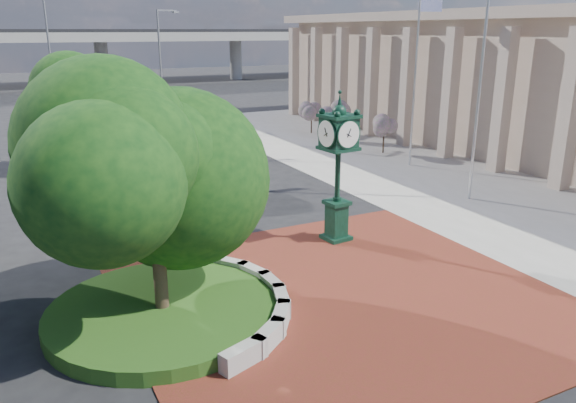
# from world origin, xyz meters

# --- Properties ---
(ground) EXTENTS (200.00, 200.00, 0.00)m
(ground) POSITION_xyz_m (0.00, 0.00, 0.00)
(ground) COLOR black
(ground) RESTS_ON ground
(plaza) EXTENTS (12.00, 12.00, 0.04)m
(plaza) POSITION_xyz_m (0.00, -1.00, 0.02)
(plaza) COLOR maroon
(plaza) RESTS_ON ground
(sidewalk) EXTENTS (20.00, 50.00, 0.04)m
(sidewalk) POSITION_xyz_m (16.00, 10.00, 0.02)
(sidewalk) COLOR #9E9B93
(sidewalk) RESTS_ON ground
(planter_wall) EXTENTS (2.96, 6.77, 0.54)m
(planter_wall) POSITION_xyz_m (-2.71, -0.00, 0.27)
(planter_wall) COLOR #9E9B93
(planter_wall) RESTS_ON ground
(grass_bed) EXTENTS (6.10, 6.10, 0.40)m
(grass_bed) POSITION_xyz_m (-5.00, 0.00, 0.20)
(grass_bed) COLOR #214814
(grass_bed) RESTS_ON ground
(civic_building) EXTENTS (17.35, 44.00, 8.60)m
(civic_building) POSITION_xyz_m (23.60, 12.00, 4.33)
(civic_building) COLOR #BCA58E
(civic_building) RESTS_ON ground
(overpass) EXTENTS (90.00, 12.00, 7.50)m
(overpass) POSITION_xyz_m (-0.22, 70.00, 6.54)
(overpass) COLOR #9E9B93
(overpass) RESTS_ON ground
(tree_planter) EXTENTS (5.20, 5.20, 6.33)m
(tree_planter) POSITION_xyz_m (-5.00, 0.00, 3.72)
(tree_planter) COLOR #38281C
(tree_planter) RESTS_ON ground
(tree_street) EXTENTS (4.40, 4.40, 5.45)m
(tree_street) POSITION_xyz_m (-4.00, 18.00, 3.24)
(tree_street) COLOR #38281C
(tree_street) RESTS_ON ground
(post_clock) EXTENTS (1.23, 1.23, 5.38)m
(post_clock) POSITION_xyz_m (2.25, 3.00, 2.96)
(post_clock) COLOR black
(post_clock) RESTS_ON ground
(parked_car) EXTENTS (3.50, 5.04, 1.59)m
(parked_car) POSITION_xyz_m (1.11, 40.16, 0.80)
(parked_car) COLOR #570C0E
(parked_car) RESTS_ON ground
(flagpole_a) EXTENTS (1.71, 0.19, 10.90)m
(flagpole_a) POSITION_xyz_m (10.42, 4.71, 5.58)
(flagpole_a) COLOR silver
(flagpole_a) RESTS_ON ground
(flagpole_b) EXTENTS (1.50, 0.25, 9.63)m
(flagpole_b) POSITION_xyz_m (12.20, 11.23, 4.93)
(flagpole_b) COLOR silver
(flagpole_b) RESTS_ON ground
(street_lamp_near) EXTENTS (1.89, 0.90, 8.85)m
(street_lamp_near) POSITION_xyz_m (3.03, 29.37, 5.19)
(street_lamp_near) COLOR slate
(street_lamp_near) RESTS_ON ground
(street_lamp_far) EXTENTS (2.33, 0.44, 10.40)m
(street_lamp_far) POSITION_xyz_m (-3.54, 42.05, 6.10)
(street_lamp_far) COLOR slate
(street_lamp_far) RESTS_ON ground
(shrub_near) EXTENTS (1.20, 1.20, 2.20)m
(shrub_near) POSITION_xyz_m (12.83, 14.65, 1.59)
(shrub_near) COLOR #38281C
(shrub_near) RESTS_ON ground
(shrub_mid) EXTENTS (1.20, 1.20, 2.20)m
(shrub_mid) POSITION_xyz_m (12.45, 19.88, 1.59)
(shrub_mid) COLOR #38281C
(shrub_mid) RESTS_ON ground
(shrub_far) EXTENTS (1.20, 1.20, 2.20)m
(shrub_far) POSITION_xyz_m (12.22, 22.81, 1.59)
(shrub_far) COLOR #38281C
(shrub_far) RESTS_ON ground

